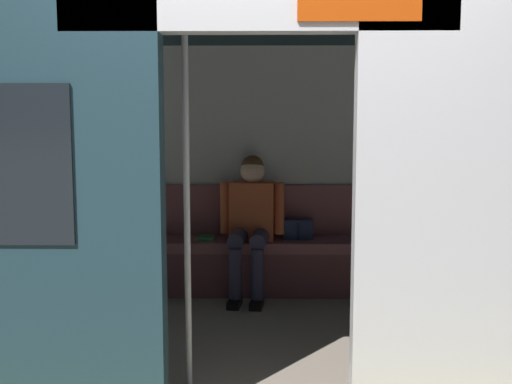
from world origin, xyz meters
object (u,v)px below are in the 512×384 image
at_px(person_seated, 251,216).
at_px(grab_pole_door, 187,206).
at_px(book, 206,238).
at_px(handbag, 298,229).
at_px(train_car, 253,121).
at_px(bench_seat, 262,253).

relative_size(person_seated, grab_pole_door, 0.57).
bearing_deg(book, grab_pole_door, 90.44).
bearing_deg(handbag, book, 3.31).
bearing_deg(grab_pole_door, handbag, -109.12).
height_order(train_car, bench_seat, train_car).
relative_size(bench_seat, person_seated, 2.01).
xyz_separation_m(bench_seat, handbag, (-0.31, -0.08, 0.20)).
height_order(person_seated, book, person_seated).
bearing_deg(person_seated, grab_pole_door, 80.92).
xyz_separation_m(train_car, book, (0.44, -1.16, -1.03)).
xyz_separation_m(person_seated, book, (0.40, -0.08, -0.20)).
relative_size(bench_seat, book, 10.95).
distance_m(bench_seat, book, 0.51).
bearing_deg(bench_seat, book, -3.64).
distance_m(train_car, handbag, 1.58).
bearing_deg(grab_pole_door, book, -87.40).
relative_size(train_car, bench_seat, 2.66).
distance_m(train_car, grab_pole_door, 1.02).
bearing_deg(train_car, person_seated, -88.03).
relative_size(person_seated, handbag, 4.62).
xyz_separation_m(book, grab_pole_door, (-0.09, 2.00, 0.57)).
bearing_deg(handbag, bench_seat, 13.98).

